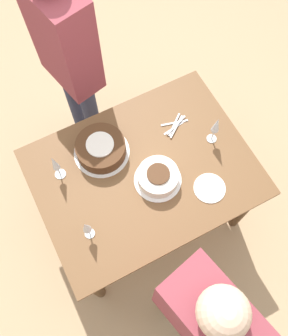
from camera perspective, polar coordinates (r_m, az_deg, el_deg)
name	(u,v)px	position (r m, az deg, el deg)	size (l,w,h in m)	color
ground_plane	(144,209)	(2.90, 0.00, -6.30)	(12.00, 12.00, 0.00)	tan
dining_table	(144,179)	(2.29, 0.00, -1.71)	(1.26, 0.95, 0.78)	brown
cake_center_white	(158,177)	(2.11, 2.14, -1.40)	(0.27, 0.27, 0.10)	white
cake_front_chocolate	(101,149)	(2.18, -6.58, 2.96)	(0.33, 0.33, 0.11)	white
wine_glass_near	(86,227)	(1.94, -8.80, -8.94)	(0.06, 0.06, 0.21)	silver
wine_glass_far	(55,164)	(2.08, -13.43, 0.59)	(0.06, 0.06, 0.23)	silver
wine_glass_extra	(216,126)	(2.15, 10.92, 6.37)	(0.06, 0.06, 0.24)	silver
dessert_plate_left	(210,188)	(2.16, 9.96, -3.04)	(0.18, 0.18, 0.01)	white
fork_pile	(175,125)	(2.30, 4.79, 6.52)	(0.18, 0.13, 0.01)	silver
person_cutting	(68,55)	(2.36, -11.51, 16.57)	(0.31, 0.44, 1.65)	#2D334C
person_watching	(200,316)	(1.84, 8.46, -21.41)	(0.30, 0.44, 1.60)	#232328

